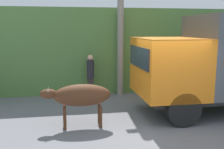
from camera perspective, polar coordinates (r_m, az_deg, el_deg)
ground_plane at (r=8.00m, az=10.89°, el=-10.84°), size 60.00×60.00×0.00m
hillside_embankment at (r=14.45m, az=1.08°, el=6.09°), size 32.00×6.12×3.69m
building_backdrop at (r=12.67m, az=-18.46°, el=4.11°), size 4.61×2.70×3.25m
brown_cow at (r=7.59m, az=-6.89°, el=-4.59°), size 2.00×0.64×1.25m
pedestrian_on_hill at (r=10.83m, az=-4.70°, el=0.22°), size 0.31×0.31×1.77m
utility_pole at (r=11.08m, az=1.86°, el=12.37°), size 0.90×0.26×6.38m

